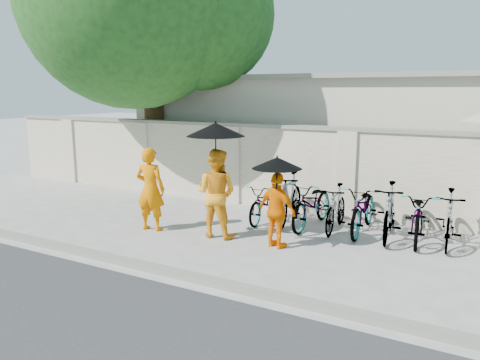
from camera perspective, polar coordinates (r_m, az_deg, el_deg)
The scene contains 18 objects.
ground at distance 9.30m, azimuth -4.97°, elevation -7.37°, with size 80.00×80.00×0.00m, color #B4B3AD.
kerb at distance 8.01m, azimuth -11.87°, elevation -10.17°, with size 40.00×0.16×0.12m, color gray.
compound_wall at distance 11.39m, azimuth 8.20°, elevation 1.14°, with size 20.00×0.30×2.00m, color beige.
building_behind at distance 14.67m, azimuth 17.27°, elevation 5.29°, with size 14.00×6.00×3.20m, color #BAB4AB.
shade_tree at distance 13.60m, azimuth -11.58°, elevation 19.96°, with size 6.70×6.20×8.20m.
monk_left at distance 9.93m, azimuth -10.87°, elevation -1.10°, with size 0.64×0.42×1.76m, color orange.
monk_center at distance 9.33m, azimuth -2.92°, elevation -1.61°, with size 0.86×0.67×1.78m, color #FFA119.
parasol_center at distance 9.05m, azimuth -3.00°, elevation 6.17°, with size 1.14×1.14×1.29m.
monk_right at distance 8.70m, azimuth 4.54°, elevation -3.73°, with size 0.84×0.35×1.43m, color #FF7D00.
parasol_right at distance 8.44m, azimuth 4.53°, elevation 2.09°, with size 0.91×0.91×0.92m.
bike_0 at distance 10.50m, azimuth 3.13°, elevation -2.73°, with size 0.58×1.66×0.87m, color #9E9DAF.
bike_1 at distance 10.36m, azimuth 6.08°, elevation -2.23°, with size 0.53×1.88×1.13m, color #9E9DAF.
bike_2 at distance 10.16m, azimuth 8.83°, elevation -2.89°, with size 0.68×1.94×1.02m, color #9E9DAF.
bike_3 at distance 9.95m, azimuth 11.61°, elevation -3.41°, with size 0.46×1.63×0.98m, color #9E9DAF.
bike_4 at distance 9.96m, azimuth 14.86°, elevation -3.39°, with size 0.68×1.95×1.03m, color #9E9DAF.
bike_5 at distance 9.69m, azimuth 17.73°, elevation -3.68°, with size 0.52×1.85×1.11m, color #9E9DAF.
bike_6 at distance 9.74m, azimuth 20.96°, elevation -4.11°, with size 0.67×1.93×1.01m, color #9E9DAF.
bike_7 at distance 9.68m, azimuth 24.12°, elevation -4.30°, with size 0.50×1.76×1.06m, color #9E9DAF.
Camera 1 is at (4.95, -7.31, 2.90)m, focal length 35.00 mm.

